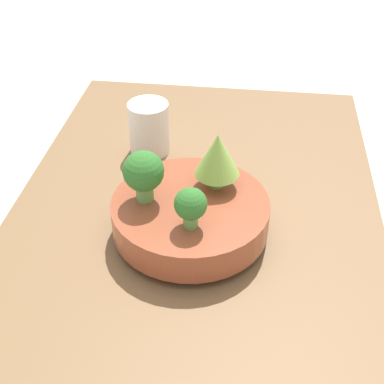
% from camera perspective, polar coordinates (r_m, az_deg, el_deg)
% --- Properties ---
extents(ground_plane, '(6.00, 6.00, 0.00)m').
position_cam_1_polar(ground_plane, '(0.93, 0.03, -5.59)').
color(ground_plane, silver).
extents(table, '(1.02, 0.64, 0.05)m').
position_cam_1_polar(table, '(0.91, 0.03, -4.54)').
color(table, brown).
rests_on(table, ground_plane).
extents(bowl, '(0.25, 0.25, 0.07)m').
position_cam_1_polar(bowl, '(0.86, 0.00, -2.53)').
color(bowl, brown).
rests_on(bowl, table).
extents(romanesco_piece_near, '(0.07, 0.07, 0.10)m').
position_cam_1_polar(romanesco_piece_near, '(0.84, 2.73, 3.92)').
color(romanesco_piece_near, '#609347').
rests_on(romanesco_piece_near, bowl).
extents(broccoli_floret_back, '(0.06, 0.06, 0.09)m').
position_cam_1_polar(broccoli_floret_back, '(0.82, -5.20, 2.05)').
color(broccoli_floret_back, '#609347').
rests_on(broccoli_floret_back, bowl).
extents(broccoli_floret_left, '(0.05, 0.05, 0.07)m').
position_cam_1_polar(broccoli_floret_left, '(0.77, -0.15, -1.43)').
color(broccoli_floret_left, '#609347').
rests_on(broccoli_floret_left, bowl).
extents(cup, '(0.08, 0.08, 0.10)m').
position_cam_1_polar(cup, '(1.05, -4.60, 6.83)').
color(cup, silver).
rests_on(cup, table).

